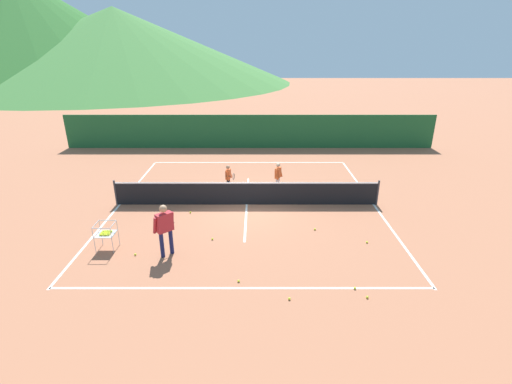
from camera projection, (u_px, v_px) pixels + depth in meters
name	position (u px, v px, depth m)	size (l,w,h in m)	color
ground_plane	(247.00, 204.00, 15.32)	(120.00, 120.00, 0.00)	#A86647
line_baseline_near	(242.00, 288.00, 10.08)	(10.47, 0.08, 0.01)	white
line_baseline_far	(249.00, 162.00, 20.71)	(10.47, 0.08, 0.01)	white
line_sideline_west	(120.00, 204.00, 15.31)	(0.08, 11.45, 0.01)	white
line_sideline_east	(373.00, 204.00, 15.31)	(0.08, 11.45, 0.01)	white
line_service_center	(247.00, 204.00, 15.31)	(0.08, 6.28, 0.01)	white
tennis_net	(247.00, 193.00, 15.13)	(10.77, 0.08, 1.05)	#333338
instructor	(165.00, 225.00, 11.30)	(0.65, 0.78, 1.71)	#191E4C
student_0	(228.00, 176.00, 16.40)	(0.41, 0.64, 1.22)	black
student_1	(278.00, 175.00, 16.39)	(0.39, 0.53, 1.32)	silver
ball_cart	(106.00, 233.00, 11.79)	(0.58, 0.58, 0.90)	#B7B7BC
tennis_ball_0	(190.00, 212.00, 14.52)	(0.07, 0.07, 0.07)	yellow
tennis_ball_1	(239.00, 281.00, 10.33)	(0.07, 0.07, 0.07)	yellow
tennis_ball_2	(212.00, 239.00, 12.55)	(0.07, 0.07, 0.07)	yellow
tennis_ball_3	(135.00, 254.00, 11.62)	(0.07, 0.07, 0.07)	yellow
tennis_ball_4	(367.00, 297.00, 9.67)	(0.07, 0.07, 0.07)	yellow
tennis_ball_5	(355.00, 288.00, 10.03)	(0.07, 0.07, 0.07)	yellow
tennis_ball_6	(367.00, 242.00, 12.34)	(0.07, 0.07, 0.07)	yellow
tennis_ball_7	(315.00, 229.00, 13.20)	(0.07, 0.07, 0.07)	yellow
tennis_ball_8	(289.00, 299.00, 9.61)	(0.07, 0.07, 0.07)	yellow
windscreen_fence	(250.00, 132.00, 23.22)	(23.04, 0.08, 2.09)	#1E5B2D
hill_0	(117.00, 46.00, 60.89)	(57.28, 57.28, 11.66)	#427A38
hill_1	(19.00, 29.00, 59.92)	(57.28, 57.28, 16.78)	#2D6628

